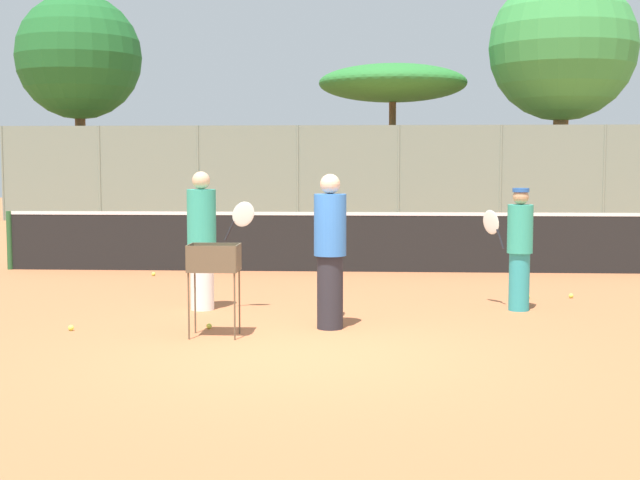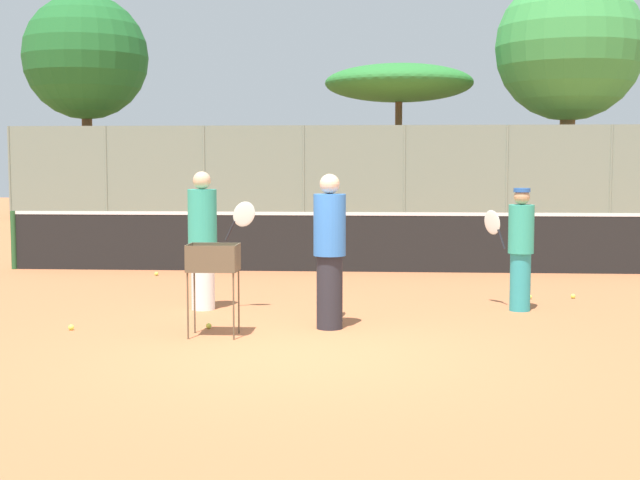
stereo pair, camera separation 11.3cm
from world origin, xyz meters
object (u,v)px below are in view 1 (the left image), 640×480
tennis_net (329,241)px  player_white_outfit (519,247)px  player_red_cap (330,250)px  player_yellow_shirt (202,239)px  parked_car (476,198)px  ball_cart (215,265)px

tennis_net → player_white_outfit: bearing=-56.6°
player_red_cap → player_yellow_shirt: bearing=52.3°
tennis_net → parked_car: size_ratio=2.81×
player_yellow_shirt → ball_cart: 1.89m
tennis_net → player_yellow_shirt: 4.52m
player_yellow_shirt → ball_cart: (0.48, -1.82, -0.14)m
player_red_cap → player_yellow_shirt: (-1.75, 1.25, 0.01)m
player_white_outfit → player_red_cap: bearing=81.7°
player_white_outfit → tennis_net: bearing=-5.5°
player_white_outfit → player_yellow_shirt: player_yellow_shirt is taller
player_white_outfit → player_red_cap: (-2.43, -1.43, 0.09)m
player_red_cap → ball_cart: 1.39m
tennis_net → ball_cart: tennis_net is taller
tennis_net → player_white_outfit: (2.69, -4.07, 0.28)m
player_white_outfit → ball_cart: (-3.69, -2.00, -0.04)m
tennis_net → parked_car: bearing=74.9°
ball_cart → parked_car: size_ratio=0.25×
parked_car → player_yellow_shirt: bearing=-105.9°
player_white_outfit → player_yellow_shirt: bearing=53.6°
player_yellow_shirt → parked_car: player_yellow_shirt is taller
player_white_outfit → player_yellow_shirt: (-4.17, -0.18, 0.10)m
tennis_net → player_yellow_shirt: size_ratio=6.44×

